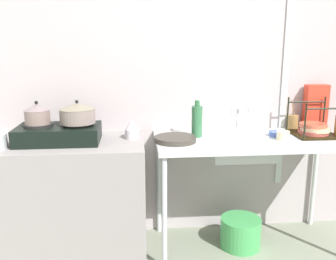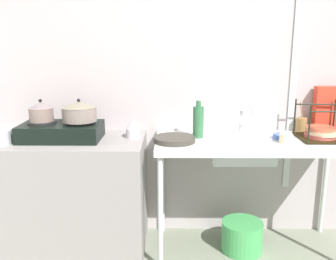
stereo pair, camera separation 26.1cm
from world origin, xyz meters
name	(u,v)px [view 1 (the left image)]	position (x,y,z in m)	size (l,w,h in m)	color
wall_back	(222,76)	(0.00, 1.63, 1.28)	(4.63, 0.10, 2.56)	#B0A6A8
wall_metal_strip	(286,60)	(0.50, 1.58, 1.41)	(0.05, 0.01, 2.04)	silver
counter_concrete	(58,200)	(-1.26, 1.28, 0.43)	(1.24, 0.61, 0.86)	gray
counter_sink	(251,147)	(0.15, 1.28, 0.79)	(1.40, 0.61, 0.86)	silver
stove	(59,134)	(-1.22, 1.28, 0.92)	(0.56, 0.34, 0.13)	black
pot_on_left_burner	(37,114)	(-1.36, 1.28, 1.06)	(0.17, 0.17, 0.16)	#7E6A61
pot_on_right_burner	(77,113)	(-1.09, 1.28, 1.06)	(0.25, 0.25, 0.16)	slate
percolator	(132,129)	(-0.72, 1.34, 0.93)	(0.11, 0.11, 0.14)	silver
sink_basin	(240,149)	(0.06, 1.23, 0.79)	(0.43, 0.30, 0.14)	silver
faucet	(240,112)	(0.08, 1.35, 1.03)	(0.15, 0.09, 0.27)	silver
frying_pan	(175,139)	(-0.42, 1.22, 0.88)	(0.29, 0.29, 0.04)	#3A362F
dish_rack	(314,129)	(0.64, 1.31, 0.90)	(0.32, 0.32, 0.27)	black
cup_by_rack	(283,135)	(0.35, 1.19, 0.89)	(0.09, 0.09, 0.07)	beige
small_bowl_on_drainboard	(276,134)	(0.35, 1.31, 0.88)	(0.11, 0.11, 0.04)	#4863B3
bottle_by_sink	(197,121)	(-0.24, 1.35, 0.98)	(0.08, 0.08, 0.27)	#316840
cereal_box	(316,107)	(0.75, 1.52, 1.04)	(0.18, 0.08, 0.35)	red
utensil_jar	(293,122)	(0.57, 1.52, 0.92)	(0.08, 0.08, 0.23)	#9E7740
bucket_on_floor	(240,232)	(0.10, 1.25, 0.11)	(0.31, 0.31, 0.23)	#42A354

